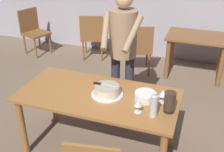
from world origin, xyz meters
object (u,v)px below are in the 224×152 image
at_px(wine_glass_far, 138,103).
at_px(water_bottle, 154,106).
at_px(hurricane_lamp, 170,102).
at_px(background_chair_3, 139,47).
at_px(cake_knife, 101,84).
at_px(cake_on_platter, 107,91).
at_px(person_cutting_cake, 123,46).
at_px(background_table, 197,45).
at_px(wine_glass_near, 163,93).
at_px(background_chair_2, 33,30).
at_px(background_chair_0, 93,35).
at_px(main_dining_table, 98,103).
at_px(plate_stack, 145,96).

height_order(wine_glass_far, water_bottle, water_bottle).
relative_size(hurricane_lamp, background_chair_3, 0.23).
bearing_deg(cake_knife, cake_on_platter, -0.88).
bearing_deg(person_cutting_cake, background_table, 64.76).
bearing_deg(wine_glass_near, background_table, 84.98).
distance_m(person_cutting_cake, background_chair_2, 2.99).
xyz_separation_m(cake_knife, background_chair_0, (-1.11, 2.36, -0.37)).
bearing_deg(wine_glass_far, person_cutting_cake, 116.92).
distance_m(hurricane_lamp, background_chair_0, 3.08).
bearing_deg(background_table, main_dining_table, -110.58).
bearing_deg(cake_on_platter, background_table, 71.37).
height_order(water_bottle, background_chair_2, water_bottle).
distance_m(plate_stack, wine_glass_far, 0.25).
height_order(plate_stack, hurricane_lamp, hurricane_lamp).
xyz_separation_m(main_dining_table, wine_glass_near, (0.66, 0.07, 0.21)).
height_order(cake_knife, person_cutting_cake, person_cutting_cake).
bearing_deg(cake_on_platter, water_bottle, -21.37).
bearing_deg(cake_knife, hurricane_lamp, -6.93).
bearing_deg(cake_knife, background_chair_3, 92.86).
bearing_deg(water_bottle, wine_glass_near, 81.71).
distance_m(hurricane_lamp, background_chair_2, 3.90).
xyz_separation_m(water_bottle, background_chair_0, (-1.71, 2.57, -0.37)).
height_order(hurricane_lamp, person_cutting_cake, person_cutting_cake).
bearing_deg(background_chair_0, wine_glass_far, -58.67).
xyz_separation_m(wine_glass_far, background_table, (0.38, 2.46, -0.28)).
xyz_separation_m(wine_glass_near, person_cutting_cake, (-0.59, 0.55, 0.22)).
xyz_separation_m(cake_on_platter, wine_glass_near, (0.57, 0.05, 0.05)).
bearing_deg(cake_knife, wine_glass_far, -23.64).
xyz_separation_m(main_dining_table, plate_stack, (0.49, 0.07, 0.15)).
bearing_deg(hurricane_lamp, plate_stack, 153.27).
bearing_deg(background_chair_3, wine_glass_near, -69.53).
bearing_deg(background_chair_3, water_bottle, -72.60).
height_order(cake_on_platter, background_chair_0, background_chair_0).
height_order(wine_glass_near, background_chair_2, background_chair_2).
bearing_deg(wine_glass_near, background_chair_3, 110.47).
distance_m(wine_glass_far, person_cutting_cake, 0.92).
xyz_separation_m(main_dining_table, cake_knife, (0.02, 0.02, 0.23)).
xyz_separation_m(plate_stack, background_chair_3, (-0.57, 2.00, -0.30)).
distance_m(background_chair_0, background_chair_3, 1.05).
bearing_deg(cake_knife, main_dining_table, -135.65).
distance_m(wine_glass_near, person_cutting_cake, 0.84).
relative_size(cake_on_platter, person_cutting_cake, 0.20).
xyz_separation_m(wine_glass_near, background_table, (0.19, 2.21, -0.28)).
height_order(plate_stack, background_table, plate_stack).
height_order(cake_on_platter, person_cutting_cake, person_cutting_cake).
bearing_deg(background_table, wine_glass_near, -95.02).
bearing_deg(wine_glass_near, cake_knife, -175.51).
bearing_deg(background_chair_0, plate_stack, -55.86).
distance_m(main_dining_table, background_table, 2.44).
distance_m(main_dining_table, wine_glass_near, 0.70).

